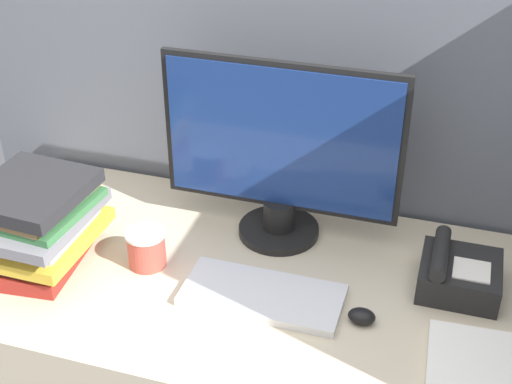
{
  "coord_description": "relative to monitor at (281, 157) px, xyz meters",
  "views": [
    {
      "loc": [
        0.42,
        -0.9,
        1.81
      ],
      "look_at": [
        0.01,
        0.4,
        0.97
      ],
      "focal_mm": 50.0,
      "sensor_mm": 36.0,
      "label": 1
    }
  ],
  "objects": [
    {
      "name": "book_stack",
      "position": [
        -0.51,
        -0.29,
        -0.11
      ],
      "size": [
        0.26,
        0.32,
        0.22
      ],
      "color": "maroon",
      "rests_on": "desk"
    },
    {
      "name": "cubicle_panel_rear",
      "position": [
        -0.02,
        0.21,
        -0.2
      ],
      "size": [
        1.86,
        0.04,
        1.55
      ],
      "color": "slate",
      "rests_on": "ground_plane"
    },
    {
      "name": "coffee_cup",
      "position": [
        -0.27,
        -0.22,
        -0.18
      ],
      "size": [
        0.1,
        0.1,
        0.09
      ],
      "color": "#BF4C3F",
      "rests_on": "desk"
    },
    {
      "name": "mouse",
      "position": [
        0.26,
        -0.27,
        -0.21
      ],
      "size": [
        0.06,
        0.05,
        0.03
      ],
      "color": "black",
      "rests_on": "desk"
    },
    {
      "name": "desk_telephone",
      "position": [
        0.45,
        -0.1,
        -0.18
      ],
      "size": [
        0.18,
        0.18,
        0.11
      ],
      "color": "black",
      "rests_on": "desk"
    },
    {
      "name": "paper_pile",
      "position": [
        0.53,
        -0.38,
        -0.21
      ],
      "size": [
        0.25,
        0.29,
        0.02
      ],
      "color": "white",
      "rests_on": "desk"
    },
    {
      "name": "monitor",
      "position": [
        0.0,
        0.0,
        0.0
      ],
      "size": [
        0.59,
        0.21,
        0.47
      ],
      "color": "black",
      "rests_on": "desk"
    },
    {
      "name": "keyboard",
      "position": [
        0.04,
        -0.26,
        -0.21
      ],
      "size": [
        0.36,
        0.17,
        0.02
      ],
      "color": "silver",
      "rests_on": "desk"
    }
  ]
}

